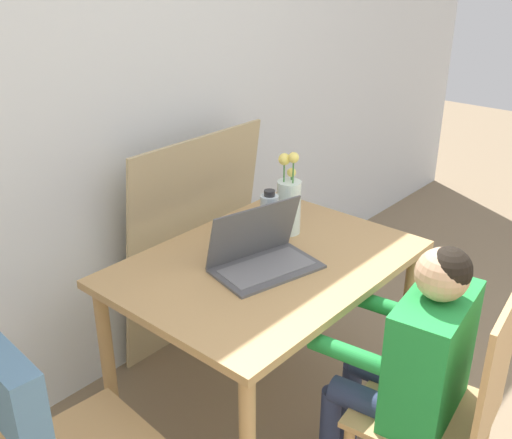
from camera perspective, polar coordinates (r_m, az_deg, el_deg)
name	(u,v)px	position (r m, az deg, el deg)	size (l,w,h in m)	color
wall_back	(96,96)	(2.45, -14.98, 11.26)	(6.40, 0.05, 2.50)	silver
dining_table	(266,283)	(2.23, 1.00, -6.02)	(1.08, 0.78, 0.74)	tan
chair_occupied	(446,411)	(2.04, 17.65, -17.01)	(0.45, 0.45, 0.90)	tan
chair_spare	(36,427)	(1.79, -20.19, -18.07)	(0.46, 0.43, 0.91)	tan
person_seated	(414,356)	(1.96, 14.85, -12.44)	(0.41, 0.46, 1.01)	#1E8438
laptop	(261,253)	(2.11, 0.50, -3.22)	(0.41, 0.31, 0.23)	#4C4C51
flower_vase	(289,203)	(2.34, 3.14, 1.61)	(0.09, 0.09, 0.34)	silver
water_bottle	(269,218)	(2.27, 1.27, 0.12)	(0.07, 0.07, 0.21)	silver
cardboard_panel	(193,243)	(2.79, -5.98, -2.27)	(0.76, 0.16, 1.05)	tan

